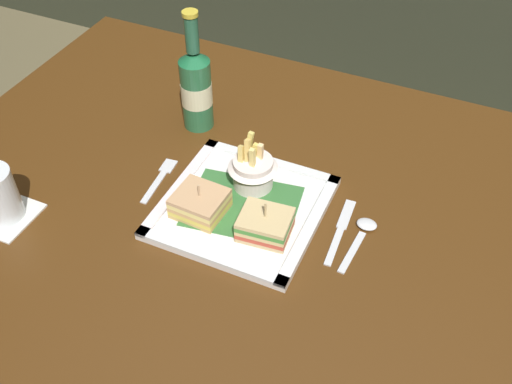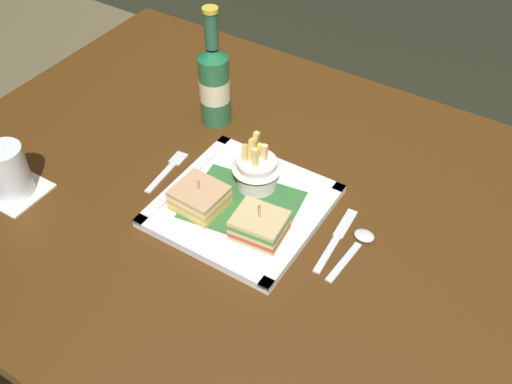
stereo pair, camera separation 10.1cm
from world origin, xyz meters
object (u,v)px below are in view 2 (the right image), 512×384
dining_table (269,245)px  fries_cup (257,168)px  sandwich_half_right (259,225)px  fork (169,169)px  sandwich_half_left (200,198)px  beer_bottle (214,83)px  knife (337,237)px  square_plate (242,206)px  spoon (359,242)px  water_glass (10,174)px

dining_table → fries_cup: 0.16m
sandwich_half_right → fork: (-0.24, 0.05, -0.03)m
sandwich_half_left → sandwich_half_right: (0.12, 0.00, 0.00)m
beer_bottle → knife: bearing=-23.9°
square_plate → spoon: (0.21, 0.03, -0.00)m
sandwich_half_left → spoon: size_ratio=0.69×
beer_bottle → knife: 0.40m
dining_table → water_glass: bearing=-152.8°
fork → spoon: bearing=3.2°
water_glass → square_plate: bearing=26.2°
knife → spoon: 0.04m
spoon → fork: bearing=-176.8°
sandwich_half_left → spoon: bearing=15.6°
fries_cup → knife: fries_cup is taller
sandwich_half_left → dining_table: bearing=34.7°
knife → spoon: (0.04, 0.01, 0.00)m
square_plate → fork: 0.18m
beer_bottle → sandwich_half_left: bearing=-61.1°
fries_cup → spoon: size_ratio=0.83×
sandwich_half_left → knife: size_ratio=0.56×
dining_table → fries_cup: size_ratio=12.45×
sandwich_half_right → fries_cup: (-0.07, 0.10, 0.02)m
sandwich_half_right → fork: size_ratio=0.73×
sandwich_half_right → fork: 0.24m
dining_table → spoon: (0.17, 0.01, 0.11)m
sandwich_half_left → fork: size_ratio=0.71×
sandwich_half_left → square_plate: bearing=34.3°
sandwich_half_right → knife: bearing=32.0°
dining_table → square_plate: square_plate is taller
dining_table → knife: (0.13, 0.00, 0.10)m
beer_bottle → water_glass: (-0.18, -0.37, -0.05)m
beer_bottle → spoon: 0.43m
dining_table → spoon: bearing=2.1°
sandwich_half_left → beer_bottle: 0.27m
sandwich_half_left → knife: (0.23, 0.07, -0.03)m
fork → fries_cup: bearing=14.4°
square_plate → sandwich_half_right: size_ratio=3.00×
square_plate → fries_cup: (-0.01, 0.06, 0.05)m
sandwich_half_left → spoon: (0.27, 0.08, -0.03)m
water_glass → fork: water_glass is taller
beer_bottle → knife: (0.36, -0.16, -0.09)m
square_plate → fries_cup: bearing=95.6°
dining_table → sandwich_half_right: size_ratio=14.79×
sandwich_half_left → fries_cup: bearing=60.4°
square_plate → spoon: square_plate is taller
beer_bottle → square_plate: bearing=-45.1°
sandwich_half_right → knife: (0.11, 0.07, -0.03)m
dining_table → sandwich_half_left: 0.18m
dining_table → sandwich_half_right: sandwich_half_right is taller
fork → sandwich_half_left: bearing=-25.2°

